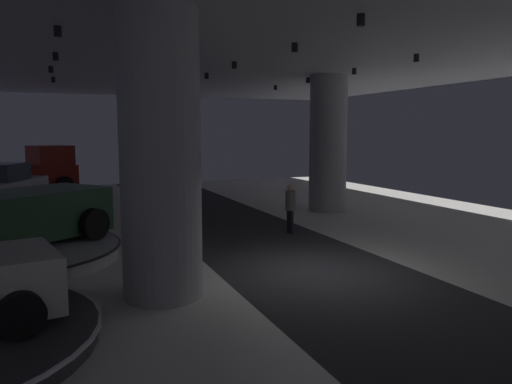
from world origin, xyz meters
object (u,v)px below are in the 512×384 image
column_left (160,157)px  display_platform_far_left (4,212)px  pickup_truck_deep_left (22,175)px  display_platform_deep_left (16,198)px  display_car_far_left (2,188)px  display_platform_mid_left (4,254)px  column_right (328,144)px  visitor_walking_near (290,205)px

column_left → display_platform_far_left: bearing=108.9°
column_left → pickup_truck_deep_left: size_ratio=0.96×
display_platform_far_left → display_platform_deep_left: (0.08, 4.87, -0.05)m
display_platform_far_left → display_car_far_left: 0.92m
column_left → display_platform_deep_left: (-3.77, 16.17, -2.60)m
column_left → display_car_far_left: 12.03m
display_car_far_left → display_platform_deep_left: display_car_far_left is taller
pickup_truck_deep_left → display_platform_mid_left: bearing=-88.7°
column_right → pickup_truck_deep_left: bearing=145.9°
display_platform_far_left → visitor_walking_near: 11.14m
display_platform_deep_left → display_platform_mid_left: (0.58, -12.09, 0.04)m
display_platform_deep_left → display_platform_mid_left: display_platform_mid_left is taller
column_left → display_platform_deep_left: bearing=103.1°
column_right → display_platform_deep_left: bearing=147.0°
column_right → display_platform_far_left: (-12.30, 3.07, -2.55)m
column_right → display_platform_mid_left: column_right is taller
column_right → column_left: 11.79m
display_platform_far_left → display_platform_mid_left: 7.24m
display_platform_deep_left → display_platform_far_left: bearing=-91.0°
display_car_far_left → display_platform_deep_left: bearing=88.9°
column_left → display_platform_deep_left: size_ratio=0.97×
column_left → display_platform_mid_left: bearing=128.0°
display_platform_far_left → visitor_walking_near: bearing=-37.5°
column_right → display_car_far_left: size_ratio=1.20×
display_platform_far_left → pickup_truck_deep_left: 5.11m
display_platform_mid_left → visitor_walking_near: 8.20m
pickup_truck_deep_left → visitor_walking_near: 14.48m
column_right → display_car_far_left: column_right is taller
column_right → display_platform_mid_left: bearing=-160.4°
display_car_far_left → display_platform_mid_left: bearing=-84.6°
display_platform_far_left → display_car_far_left: display_car_far_left is taller
display_platform_mid_left → display_platform_far_left: bearing=95.3°
display_platform_far_left → display_platform_deep_left: size_ratio=0.87×
column_right → display_platform_far_left: 12.94m
pickup_truck_deep_left → visitor_walking_near: size_ratio=3.58×
display_platform_mid_left → visitor_walking_near: size_ratio=3.57×
visitor_walking_near → pickup_truck_deep_left: bearing=125.6°
display_car_far_left → display_platform_mid_left: display_car_far_left is taller
pickup_truck_deep_left → visitor_walking_near: (8.44, -11.77, -0.30)m
column_right → visitor_walking_near: size_ratio=3.46×
display_car_far_left → display_platform_mid_left: 7.28m
display_platform_deep_left → column_right: bearing=-33.0°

